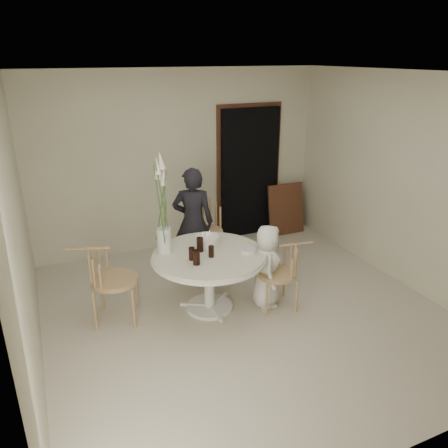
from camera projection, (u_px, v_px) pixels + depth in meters
name	position (u px, v px, depth m)	size (l,w,h in m)	color
ground	(245.00, 312.00, 5.21)	(4.50, 4.50, 0.00)	#BBB2A0
room_shell	(247.00, 181.00, 4.62)	(4.50, 4.50, 4.50)	silver
doorway	(249.00, 173.00, 7.12)	(1.00, 0.10, 2.10)	black
door_trim	(248.00, 169.00, 7.14)	(1.12, 0.03, 2.22)	#51321B
table	(209.00, 262.00, 5.06)	(1.33, 1.33, 0.73)	white
picture_frame	(286.00, 209.00, 7.37)	(0.64, 0.04, 0.86)	#51321B
chair_far	(203.00, 222.00, 6.18)	(0.70, 0.72, 1.00)	tan
chair_right	(286.00, 266.00, 5.17)	(0.53, 0.50, 0.82)	tan
chair_left	(102.00, 273.00, 4.87)	(0.64, 0.61, 0.91)	tan
girl	(193.00, 222.00, 5.88)	(0.55, 0.36, 1.51)	black
boy	(267.00, 266.00, 5.20)	(0.50, 0.33, 1.03)	white
birthday_cake	(207.00, 241.00, 5.19)	(0.28, 0.28, 0.18)	white
cola_tumbler_a	(196.00, 257.00, 4.73)	(0.08, 0.08, 0.17)	black
cola_tumbler_b	(211.00, 251.00, 4.91)	(0.06, 0.06, 0.14)	black
cola_tumbler_c	(192.00, 254.00, 4.84)	(0.07, 0.07, 0.15)	black
cola_tumbler_d	(200.00, 245.00, 5.05)	(0.08, 0.08, 0.17)	black
plate_stack	(248.00, 250.00, 5.04)	(0.18, 0.18, 0.05)	silver
flower_vase	(163.00, 215.00, 4.88)	(0.16, 0.16, 1.19)	white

